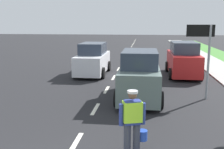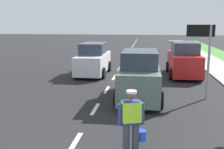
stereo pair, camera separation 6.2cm
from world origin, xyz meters
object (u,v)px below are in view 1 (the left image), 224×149
(road_worker, at_px, (133,119))
(car_oncoming_lead, at_px, (93,60))
(lane_direction_sign, at_px, (204,44))
(car_parked_far, at_px, (183,60))
(car_outgoing_ahead, at_px, (140,77))

(road_worker, xyz_separation_m, car_oncoming_lead, (-3.05, 10.35, 0.00))
(lane_direction_sign, height_order, car_parked_far, lane_direction_sign)
(lane_direction_sign, xyz_separation_m, car_oncoming_lead, (-5.77, 4.95, -1.48))
(road_worker, xyz_separation_m, lane_direction_sign, (2.72, 5.40, 1.48))
(road_worker, relative_size, car_oncoming_lead, 0.40)
(road_worker, bearing_deg, car_parked_far, 75.97)
(car_oncoming_lead, bearing_deg, car_parked_far, 1.84)
(road_worker, relative_size, car_parked_far, 0.39)
(car_parked_far, bearing_deg, lane_direction_sign, -89.06)
(lane_direction_sign, distance_m, car_outgoing_ahead, 3.04)
(lane_direction_sign, height_order, car_oncoming_lead, lane_direction_sign)
(car_parked_far, relative_size, car_oncoming_lead, 1.01)
(road_worker, bearing_deg, car_oncoming_lead, 106.43)
(road_worker, distance_m, car_outgoing_ahead, 5.07)
(car_parked_far, relative_size, car_outgoing_ahead, 1.01)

